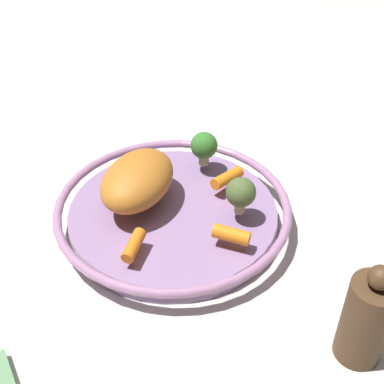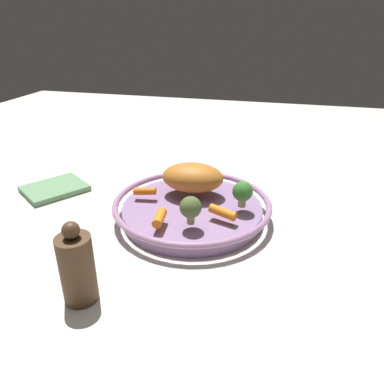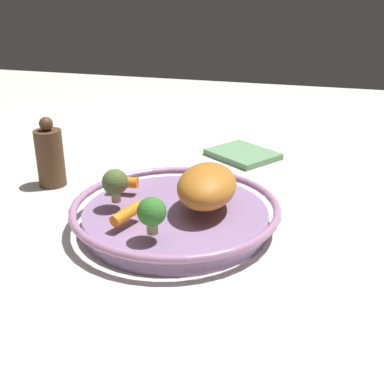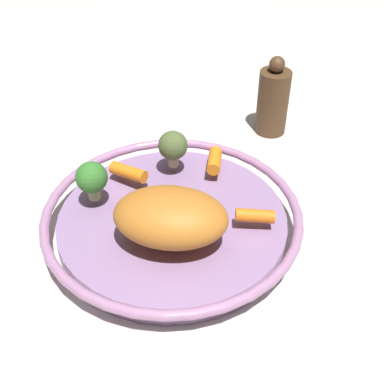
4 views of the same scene
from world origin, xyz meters
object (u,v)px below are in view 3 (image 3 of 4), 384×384
(serving_bowl, at_px, (176,214))
(roast_chicken_piece, at_px, (207,186))
(pepper_mill, at_px, (50,156))
(dish_towel, at_px, (243,154))
(baby_carrot_back, at_px, (192,174))
(baby_carrot_center, at_px, (127,214))
(broccoli_floret_edge, at_px, (154,213))
(broccoli_floret_mid, at_px, (115,183))
(baby_carrot_near_rim, at_px, (124,182))

(serving_bowl, relative_size, roast_chicken_piece, 2.47)
(pepper_mill, distance_m, dish_towel, 0.44)
(baby_carrot_back, distance_m, dish_towel, 0.28)
(serving_bowl, relative_size, baby_carrot_center, 6.13)
(dish_towel, bearing_deg, baby_carrot_back, -99.89)
(broccoli_floret_edge, bearing_deg, pepper_mill, 144.22)
(baby_carrot_center, bearing_deg, roast_chicken_piece, 40.57)
(baby_carrot_center, xyz_separation_m, broccoli_floret_edge, (0.06, -0.03, 0.02))
(baby_carrot_center, bearing_deg, broccoli_floret_mid, 127.32)
(baby_carrot_center, relative_size, broccoli_floret_mid, 1.00)
(serving_bowl, distance_m, dish_towel, 0.38)
(serving_bowl, relative_size, pepper_mill, 2.47)
(roast_chicken_piece, height_order, baby_carrot_center, roast_chicken_piece)
(serving_bowl, height_order, baby_carrot_back, baby_carrot_back)
(roast_chicken_piece, height_order, pepper_mill, pepper_mill)
(broccoli_floret_mid, bearing_deg, dish_towel, 70.75)
(serving_bowl, distance_m, roast_chicken_piece, 0.07)
(serving_bowl, distance_m, broccoli_floret_edge, 0.12)
(broccoli_floret_mid, bearing_deg, pepper_mill, 147.26)
(broccoli_floret_mid, bearing_deg, baby_carrot_back, 54.84)
(baby_carrot_near_rim, bearing_deg, dish_towel, 66.06)
(baby_carrot_near_rim, relative_size, broccoli_floret_edge, 0.88)
(broccoli_floret_mid, height_order, broccoli_floret_edge, same)
(broccoli_floret_mid, bearing_deg, roast_chicken_piece, 12.98)
(broccoli_floret_mid, distance_m, broccoli_floret_edge, 0.13)
(baby_carrot_center, xyz_separation_m, dish_towel, (0.10, 0.46, -0.05))
(roast_chicken_piece, height_order, baby_carrot_back, roast_chicken_piece)
(baby_carrot_center, bearing_deg, baby_carrot_back, 74.86)
(baby_carrot_back, bearing_deg, broccoli_floret_mid, -125.16)
(baby_carrot_center, xyz_separation_m, pepper_mill, (-0.24, 0.18, 0.01))
(broccoli_floret_mid, height_order, pepper_mill, pepper_mill)
(pepper_mill, bearing_deg, dish_towel, 38.78)
(roast_chicken_piece, distance_m, broccoli_floret_mid, 0.15)
(roast_chicken_piece, height_order, broccoli_floret_edge, roast_chicken_piece)
(broccoli_floret_mid, bearing_deg, baby_carrot_center, -52.68)
(pepper_mill, bearing_deg, baby_carrot_back, 0.80)
(dish_towel, bearing_deg, broccoli_floret_mid, -109.25)
(serving_bowl, relative_size, broccoli_floret_edge, 6.20)
(baby_carrot_near_rim, distance_m, pepper_mill, 0.20)
(serving_bowl, height_order, roast_chicken_piece, roast_chicken_piece)
(baby_carrot_back, height_order, broccoli_floret_mid, broccoli_floret_mid)
(dish_towel, bearing_deg, pepper_mill, -141.22)
(serving_bowl, xyz_separation_m, broccoli_floret_mid, (-0.10, -0.02, 0.05))
(baby_carrot_near_rim, xyz_separation_m, pepper_mill, (-0.19, 0.07, 0.01))
(broccoli_floret_mid, bearing_deg, broccoli_floret_edge, -41.24)
(roast_chicken_piece, relative_size, baby_carrot_back, 2.83)
(broccoli_floret_edge, bearing_deg, baby_carrot_back, 91.57)
(baby_carrot_near_rim, height_order, broccoli_floret_mid, broccoli_floret_mid)
(baby_carrot_back, relative_size, broccoli_floret_edge, 0.89)
(roast_chicken_piece, bearing_deg, baby_carrot_near_rim, 170.66)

